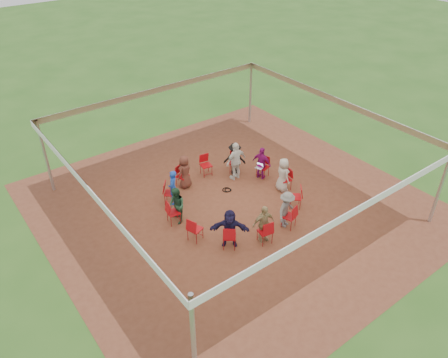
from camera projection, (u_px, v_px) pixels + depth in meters
ground at (232, 205)px, 16.35m from camera, size 80.00×80.00×0.00m
dirt_patch at (232, 205)px, 16.34m from camera, size 13.00×13.00×0.00m
tent at (233, 150)px, 15.03m from camera, size 10.33×10.33×3.00m
chair_0 at (263, 167)px, 17.71m from camera, size 0.56×0.54×0.90m
chair_1 at (235, 162)px, 18.02m from camera, size 0.60×0.61×0.90m
chair_2 at (206, 165)px, 17.82m from camera, size 0.49×0.51×0.90m
chair_3 at (183, 176)px, 17.15m from camera, size 0.54×0.56×0.90m
chair_4 at (170, 193)px, 16.21m from camera, size 0.61×0.60×0.90m
chair_5 at (174, 212)px, 15.23m from camera, size 0.51×0.49×0.90m
chair_6 at (195, 229)px, 14.48m from camera, size 0.56×0.54×0.90m
chair_7 at (229, 236)px, 14.17m from camera, size 0.60×0.61×0.90m
chair_8 at (265, 232)px, 14.37m from camera, size 0.49×0.51×0.90m
chair_9 at (289, 216)px, 15.04m from camera, size 0.54×0.56×0.90m
chair_10 at (295, 197)px, 15.99m from camera, size 0.61×0.60×0.90m
chair_11 at (285, 179)px, 16.97m from camera, size 0.51×0.49×0.90m
person_seated_0 at (262, 163)px, 17.49m from camera, size 0.67×0.91×1.39m
person_seated_1 at (235, 159)px, 17.79m from camera, size 0.97×0.92×1.39m
person_seated_2 at (185, 172)px, 16.96m from camera, size 0.77×0.59×1.39m
person_seated_3 at (173, 188)px, 16.06m from camera, size 0.58×0.60×1.39m
person_seated_4 at (176, 206)px, 15.13m from camera, size 0.50×0.73×1.39m
person_seated_5 at (230, 228)px, 14.13m from camera, size 1.29×1.20×1.39m
person_seated_6 at (263, 224)px, 14.32m from camera, size 0.87×0.55×1.39m
person_seated_7 at (286, 210)px, 14.96m from camera, size 0.99×0.72×1.39m
person_seated_8 at (283, 175)px, 16.78m from camera, size 0.49×0.73×1.39m
standing_person at (236, 161)px, 17.40m from camera, size 0.98×0.55×1.63m
cable_coil at (227, 190)px, 17.12m from camera, size 0.44×0.44×0.03m
laptop at (260, 166)px, 17.40m from camera, size 0.31×0.35×0.20m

